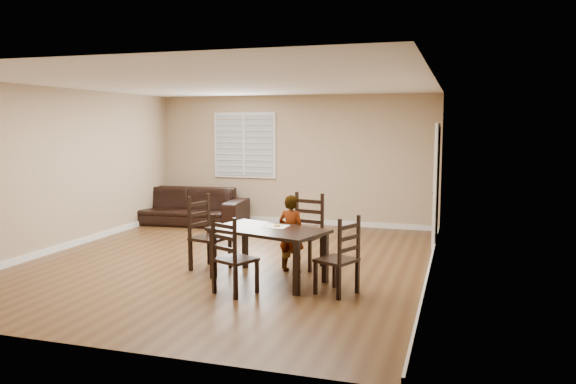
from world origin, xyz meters
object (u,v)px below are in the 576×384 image
Objects in this scene: chair_far at (228,259)px; child at (291,234)px; sofa at (184,206)px; chair_left at (203,235)px; chair_right at (344,260)px; donut at (277,225)px; chair_near at (307,233)px; dining_table at (268,235)px.

child reaches higher than chair_far.
sofa is at bearing -32.07° from chair_far.
chair_far is 0.93× the size of chair_left.
chair_right is 1.19m from donut.
chair_near is 1.53m from chair_left.
chair_far is at bearing -127.61° from chair_left.
chair_near is 1.80m from chair_far.
chair_right is at bearing -45.95° from chair_near.
chair_right is 5.81m from sofa.
child reaches higher than chair_right.
sofa is at bearing -108.19° from chair_right.
dining_table is 0.83m from chair_far.
donut is 0.04× the size of sofa.
sofa reaches higher than dining_table.
chair_near reaches higher than chair_left.
chair_near is at bearing 75.14° from donut.
chair_far is at bearing -60.95° from sofa.
child is 0.42m from donut.
dining_table is 0.99m from chair_near.
sofa is at bearing -31.20° from child.
chair_left reaches higher than donut.
chair_left is 1.09× the size of chair_right.
child is (1.29, 0.19, 0.07)m from chair_left.
child is at bearing -47.35° from sofa.
dining_table is 0.21m from donut.
chair_near is 11.17× the size of donut.
chair_near is at bearing -82.63° from chair_far.
chair_near is 1.01× the size of chair_left.
sofa is at bearing 153.67° from chair_near.
child is (-0.12, -0.42, 0.06)m from chair_near.
chair_near is (0.28, 0.95, -0.13)m from dining_table.
chair_near reaches higher than dining_table.
chair_left is at bearing 20.10° from child.
donut is (-0.21, -0.79, 0.24)m from chair_near.
chair_left is 11.05× the size of donut.
child is at bearing -83.20° from chair_far.
chair_near is 0.98× the size of child.
chair_far is at bearing -48.19° from chair_right.
donut is (1.19, -0.18, 0.25)m from chair_left.
chair_far is at bearing -91.11° from dining_table.
chair_left is 1.23m from donut.
chair_far is 5.24m from sofa.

